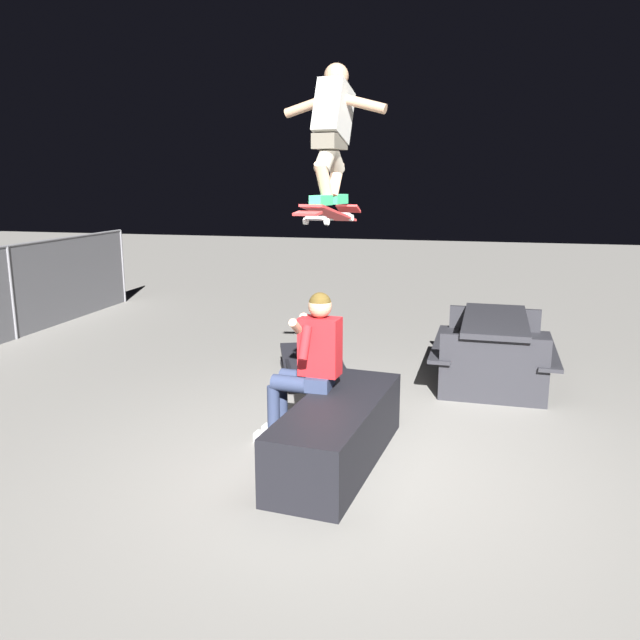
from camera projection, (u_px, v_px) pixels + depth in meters
ground_plane at (355, 467)px, 5.15m from camera, size 40.00×40.00×0.00m
ledge_box_main at (338, 433)px, 5.18m from camera, size 1.89×0.80×0.52m
person_sitting_on_ledge at (308, 360)px, 5.45m from camera, size 0.60×0.77×1.36m
skateboard at (329, 214)px, 5.25m from camera, size 1.04×0.36×0.17m
skater_airborne at (332, 127)px, 5.15m from camera, size 0.63×0.89×1.12m
kicker_ramp at (314, 372)px, 7.50m from camera, size 1.33×1.09×0.38m
picnic_table_back at (494, 340)px, 7.22m from camera, size 1.73×1.38×0.75m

